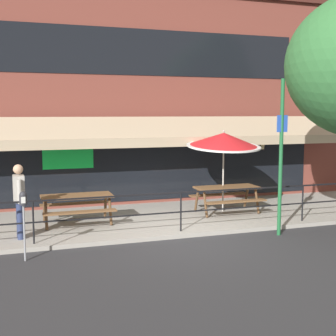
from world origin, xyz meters
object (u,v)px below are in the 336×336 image
object	(u,v)px
pedestrian_walking	(19,197)
patio_umbrella_centre	(224,140)
picnic_table_left	(77,201)
street_sign_pole	(281,156)
parking_meter_near	(23,205)
picnic_table_centre	(227,192)

from	to	relation	value
pedestrian_walking	patio_umbrella_centre	bearing A→B (deg)	12.21
picnic_table_left	street_sign_pole	distance (m)	5.25
patio_umbrella_centre	picnic_table_left	bearing A→B (deg)	-176.10
parking_meter_near	picnic_table_left	bearing A→B (deg)	60.21
picnic_table_centre	street_sign_pole	bearing A→B (deg)	-82.31
patio_umbrella_centre	parking_meter_near	xyz separation A→B (m)	(-5.63, -2.68, -1.03)
picnic_table_centre	parking_meter_near	xyz separation A→B (m)	(-5.63, -2.41, 0.44)
picnic_table_left	picnic_table_centre	world-z (taller)	same
patio_umbrella_centre	street_sign_pole	world-z (taller)	street_sign_pole
pedestrian_walking	picnic_table_left	bearing A→B (deg)	33.43
patio_umbrella_centre	pedestrian_walking	distance (m)	5.93
picnic_table_left	pedestrian_walking	distance (m)	1.74
pedestrian_walking	parking_meter_near	world-z (taller)	pedestrian_walking
picnic_table_left	picnic_table_centre	bearing A→B (deg)	0.38
pedestrian_walking	parking_meter_near	bearing A→B (deg)	-87.67
patio_umbrella_centre	street_sign_pole	size ratio (longest dim) A/B	0.64
patio_umbrella_centre	street_sign_pole	xyz separation A→B (m)	(0.31, -2.55, -0.24)
picnic_table_centre	patio_umbrella_centre	world-z (taller)	patio_umbrella_centre
picnic_table_centre	parking_meter_near	distance (m)	6.14
picnic_table_left	pedestrian_walking	xyz separation A→B (m)	(-1.42, -0.94, 0.35)
patio_umbrella_centre	pedestrian_walking	bearing A→B (deg)	-167.79
picnic_table_centre	pedestrian_walking	world-z (taller)	pedestrian_walking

